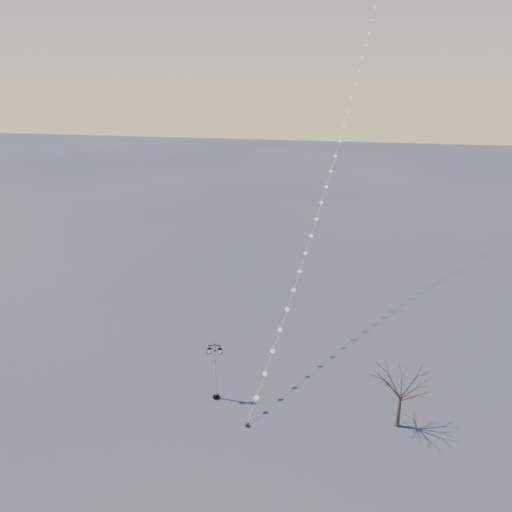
# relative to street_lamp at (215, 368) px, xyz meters

# --- Properties ---
(ground) EXTENTS (300.00, 300.00, 0.00)m
(ground) POSITION_rel_street_lamp_xyz_m (3.42, -1.55, -2.38)
(ground) COLOR #404240
(ground) RESTS_ON ground
(street_lamp) EXTENTS (1.09, 0.48, 4.31)m
(street_lamp) POSITION_rel_street_lamp_xyz_m (0.00, 0.00, 0.00)
(street_lamp) COLOR black
(street_lamp) RESTS_ON ground
(bare_tree) EXTENTS (2.51, 2.51, 4.16)m
(bare_tree) POSITION_rel_street_lamp_xyz_m (12.19, -0.44, 0.50)
(bare_tree) COLOR #3A3224
(bare_tree) RESTS_ON ground
(kite_train) EXTENTS (8.70, 52.16, 39.04)m
(kite_train) POSITION_rel_street_lamp_xyz_m (6.83, 23.32, 17.06)
(kite_train) COLOR black
(kite_train) RESTS_ON ground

